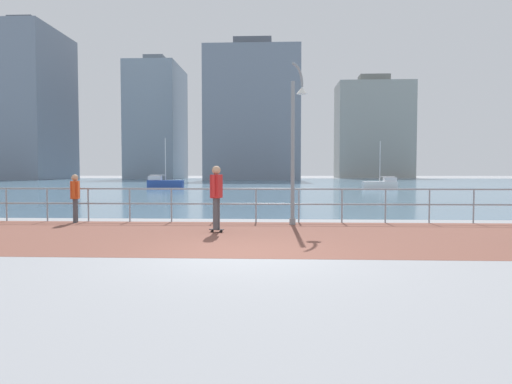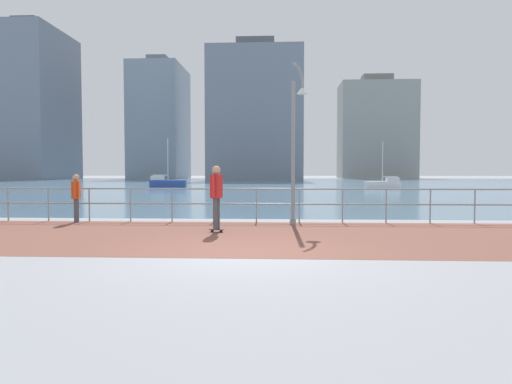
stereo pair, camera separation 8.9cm
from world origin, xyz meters
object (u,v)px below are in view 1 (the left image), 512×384
Objects in this scene: lamppost at (296,136)px; sailboat_gray at (164,183)px; bystander at (75,194)px; sailboat_ivory at (381,184)px; skateboarder at (216,192)px.

lamppost is 1.01× the size of sailboat_gray.
sailboat_ivory is at bearing 60.57° from bystander.
skateboarder is at bearing -23.81° from bystander.
bystander is at bearing 179.13° from lamppost.
bystander is (-4.91, 2.17, -0.18)m from skateboarder.
lamppost is at bearing -69.01° from sailboat_gray.
skateboarder is 0.37× the size of sailboat_gray.
bystander is 33.64m from sailboat_ivory.
lamppost is 3.22× the size of bystander.
skateboarder is 0.40× the size of sailboat_ivory.
lamppost is 3.48m from skateboarder.
skateboarder is 34.40m from sailboat_gray.
lamppost is 33.24m from sailboat_gray.
sailboat_ivory is 21.31m from sailboat_gray.
sailboat_gray reaches higher than sailboat_ivory.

